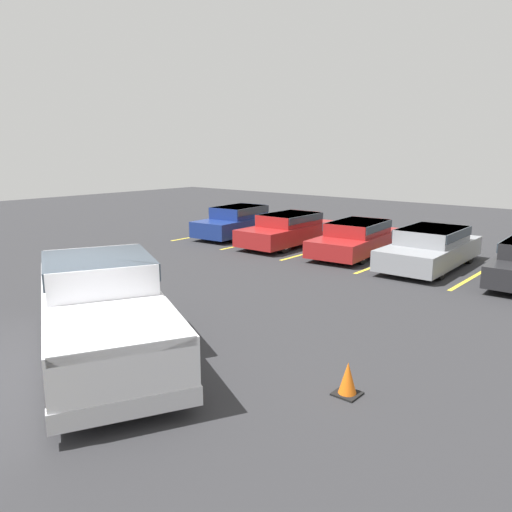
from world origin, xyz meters
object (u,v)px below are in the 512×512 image
at_px(parked_sedan_a, 239,221).
at_px(parked_sedan_b, 289,229).
at_px(parked_sedan_c, 357,237).
at_px(parked_sedan_d, 431,246).
at_px(traffic_cone, 348,380).
at_px(pickup_truck, 102,309).

distance_m(parked_sedan_a, parked_sedan_b, 2.92).
bearing_deg(parked_sedan_c, parked_sedan_d, 80.04).
xyz_separation_m(parked_sedan_b, traffic_cone, (8.07, -9.20, -0.42)).
relative_size(parked_sedan_b, traffic_cone, 8.70).
xyz_separation_m(pickup_truck, parked_sedan_b, (-3.96, 10.79, -0.23)).
bearing_deg(parked_sedan_d, parked_sedan_c, -95.91).
bearing_deg(parked_sedan_d, pickup_truck, -10.78).
xyz_separation_m(parked_sedan_a, parked_sedan_c, (5.81, -0.08, -0.05)).
relative_size(parked_sedan_a, parked_sedan_b, 0.97).
bearing_deg(traffic_cone, parked_sedan_a, 139.20).
height_order(pickup_truck, parked_sedan_b, pickup_truck).
bearing_deg(parked_sedan_a, traffic_cone, 43.71).
xyz_separation_m(parked_sedan_a, parked_sedan_b, (2.90, -0.27, -0.02)).
relative_size(pickup_truck, parked_sedan_a, 1.33).
bearing_deg(parked_sedan_a, parked_sedan_b, 79.29).
distance_m(parked_sedan_a, parked_sedan_d, 8.58).
bearing_deg(pickup_truck, parked_sedan_a, 148.27).
relative_size(parked_sedan_c, traffic_cone, 8.97).
distance_m(pickup_truck, parked_sedan_a, 13.01).
bearing_deg(parked_sedan_c, pickup_truck, -0.31).
relative_size(pickup_truck, parked_sedan_d, 1.26).
bearing_deg(traffic_cone, parked_sedan_d, 104.58).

